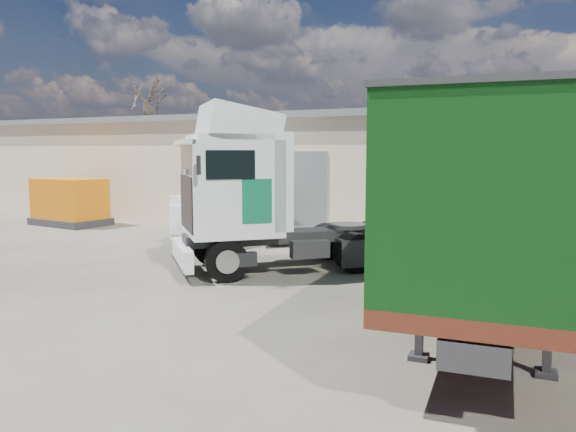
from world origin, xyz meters
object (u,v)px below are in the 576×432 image
at_px(bare_tree, 145,89).
at_px(orange_skip, 70,205).
at_px(box_trailer, 494,188).
at_px(panel_van, 227,217).
at_px(tractor_unit, 262,201).

distance_m(bare_tree, orange_skip, 14.82).
distance_m(box_trailer, panel_van, 11.80).
height_order(tractor_unit, box_trailer, tractor_unit).
relative_size(bare_tree, tractor_unit, 1.33).
relative_size(panel_van, orange_skip, 1.30).
height_order(tractor_unit, orange_skip, tractor_unit).
distance_m(panel_van, orange_skip, 9.60).
distance_m(box_trailer, orange_skip, 21.01).
height_order(bare_tree, tractor_unit, bare_tree).
bearing_deg(orange_skip, tractor_unit, -14.31).
distance_m(bare_tree, tractor_unit, 25.94).
xyz_separation_m(bare_tree, box_trailer, (25.42, -17.72, -5.16)).
height_order(tractor_unit, panel_van, tractor_unit).
relative_size(box_trailer, orange_skip, 3.58).
distance_m(bare_tree, panel_van, 20.78).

